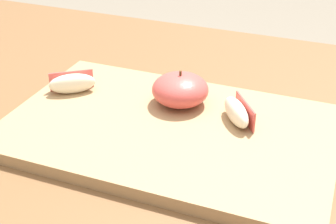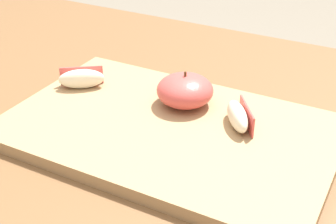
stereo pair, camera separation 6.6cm
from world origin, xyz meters
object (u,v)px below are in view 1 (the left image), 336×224
Objects in this scene: cutting_board at (168,130)px; apple_half_skin_up at (180,90)px; apple_wedge_right at (72,83)px; apple_wedge_front at (237,112)px.

cutting_board is 5.40× the size of apple_half_skin_up.
apple_wedge_front is at bearing 1.58° from apple_wedge_right.
apple_wedge_right reaches higher than cutting_board.
cutting_board is 6.33× the size of apple_wedge_front.
apple_half_skin_up is at bearing 94.94° from cutting_board.
cutting_board is at bearing -85.06° from apple_half_skin_up.
apple_wedge_front and apple_wedge_right have the same top height.
apple_wedge_right is (-0.26, -0.01, 0.00)m from apple_wedge_front.
apple_wedge_front reaches higher than cutting_board.
apple_wedge_front is (0.09, 0.04, 0.02)m from cutting_board.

